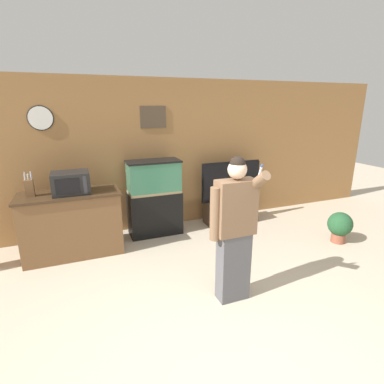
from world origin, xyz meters
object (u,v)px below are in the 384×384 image
Objects in this scene: person_standing at (234,229)px; microwave at (71,183)px; potted_plant at (340,226)px; knife_block at (29,187)px; counter_island at (73,224)px; tv_on_stand at (230,205)px; aquarium_on_stand at (154,198)px.

microwave is at bearing 132.28° from person_standing.
potted_plant is at bearing -15.89° from microwave.
knife_block is 0.21× the size of person_standing.
knife_block reaches higher than counter_island.
counter_island is 2.79m from tv_on_stand.
knife_block is 0.27× the size of aquarium_on_stand.
tv_on_stand reaches higher than counter_island.
aquarium_on_stand is at bearing 151.72° from potted_plant.
aquarium_on_stand is 1.48m from tv_on_stand.
microwave is 2.42m from person_standing.
tv_on_stand is (3.26, 0.25, -0.73)m from knife_block.
tv_on_stand is at bearing 5.47° from counter_island.
knife_block is (-0.53, 0.04, -0.03)m from microwave.
aquarium_on_stand is (1.80, 0.27, -0.44)m from knife_block.
potted_plant is at bearing -14.60° from knife_block.
knife_block is (-0.48, 0.02, 0.60)m from counter_island.
potted_plant is at bearing 15.80° from person_standing.
knife_block is 2.83m from person_standing.
tv_on_stand reaches higher than potted_plant.
person_standing is 3.27× the size of potted_plant.
knife_block is at bearing 165.40° from potted_plant.
potted_plant is (3.95, -1.13, -0.82)m from microwave.
person_standing is (0.35, -2.10, 0.22)m from aquarium_on_stand.
microwave is at bearing 164.11° from potted_plant.
knife_block is 0.68× the size of potted_plant.
counter_island is 0.85× the size of person_standing.
aquarium_on_stand is (1.27, 0.32, -0.46)m from microwave.
aquarium_on_stand is 3.06m from potted_plant.
knife_block reaches higher than microwave.
counter_island is at bearing 132.63° from person_standing.
tv_on_stand is (2.77, 0.27, -0.13)m from counter_island.
potted_plant is at bearing -28.28° from aquarium_on_stand.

